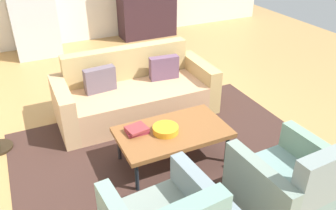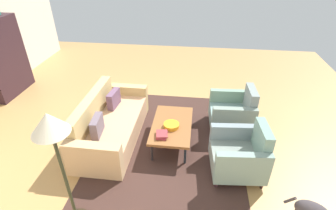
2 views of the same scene
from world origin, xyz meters
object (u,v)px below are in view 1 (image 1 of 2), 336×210
Objects in this scene: armchair_right at (291,186)px; book_stack at (137,130)px; coffee_table at (173,133)px; couch at (135,93)px; refrigerator at (31,6)px; fruit_bowl at (166,129)px.

armchair_right reaches higher than book_stack.
book_stack is at bearing 160.31° from coffee_table.
coffee_table is 1.36× the size of armchair_right.
coffee_table is (-0.00, -1.19, 0.08)m from couch.
refrigerator is at bearing -72.20° from couch.
fruit_bowl reaches higher than book_stack.
book_stack is (-0.97, 1.30, 0.09)m from armchair_right.
book_stack is at bearing -82.14° from refrigerator.
book_stack reaches higher than coffee_table.
coffee_table is at bearing 114.53° from armchair_right.
armchair_right is (0.60, -2.35, 0.06)m from couch.
fruit_bowl is (-0.09, -1.19, 0.15)m from couch.
armchair_right reaches higher than fruit_bowl.
couch is 7.59× the size of fruit_bowl.
refrigerator reaches higher than armchair_right.
fruit_bowl is 0.31m from book_stack.
refrigerator is (-1.51, 5.25, 0.58)m from armchair_right.
coffee_table is 4.23m from refrigerator.
armchair_right is 1.62m from book_stack.
refrigerator is at bearing 97.86° from book_stack.
couch is 3.11m from refrigerator.
couch is 1.19m from coffee_table.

